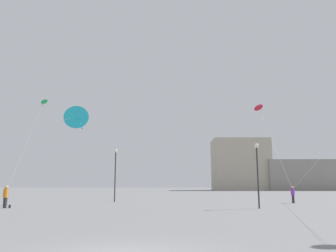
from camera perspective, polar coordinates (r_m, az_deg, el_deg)
The scene contains 11 objects.
person_in_orange at distance 29.10m, azimuth -26.14°, elevation -10.68°, with size 0.37×0.37×1.72m.
person_in_blue at distance 32.41m, azimuth -26.01°, elevation -10.59°, with size 0.35×0.35×1.63m.
person_in_purple at distance 34.93m, azimuth 20.64°, elevation -10.84°, with size 0.35×0.35×1.61m.
kite_emerald_diamond at distance 36.91m, azimuth -20.63°, elevation 3.64°, with size 1.21×4.97×9.27m.
kite_cyan_diamond at distance 18.03m, azimuth -15.67°, elevation 1.49°, with size 10.39×5.70×4.59m.
kite_crimson_diamond at distance 48.58m, azimuth 15.27°, elevation 3.08°, with size 1.59×13.81×11.81m.
building_left_hall at distance 98.98m, azimuth 12.29°, elevation -6.51°, with size 16.20×11.31×14.54m.
building_centre_hall at distance 104.39m, azimuth 22.14°, elevation -7.87°, with size 23.08×14.85×8.38m.
lamppost_east at distance 35.13m, azimuth -9.03°, elevation -6.92°, with size 0.36×0.36×5.41m.
lamppost_west at distance 26.63m, azimuth 15.08°, elevation -6.38°, with size 0.36×0.36×4.94m.
handbag_beside_flyer at distance 29.05m, azimuth -25.55°, elevation -12.34°, with size 0.32×0.14×0.24m, color black.
Camera 1 is at (1.68, -8.71, 1.85)m, focal length 35.50 mm.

